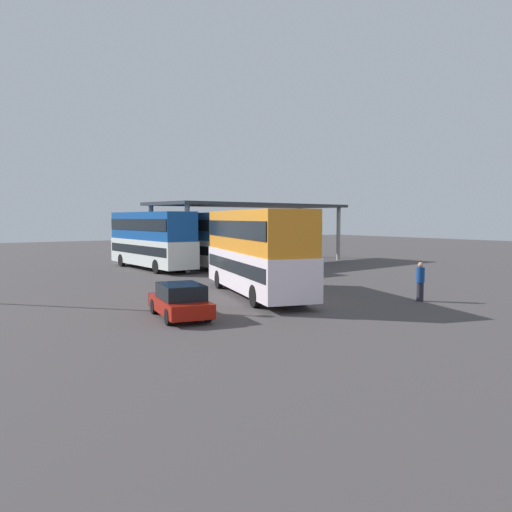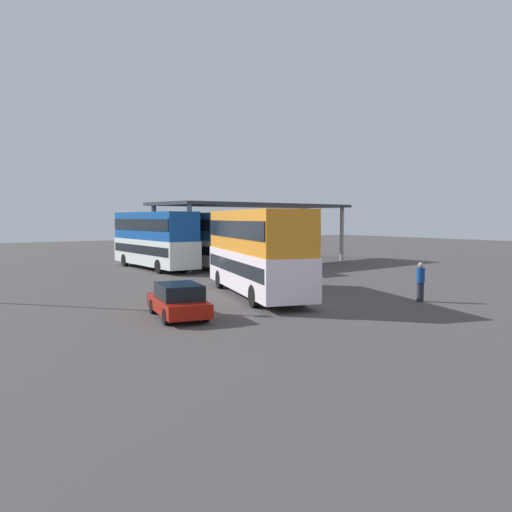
{
  "view_description": "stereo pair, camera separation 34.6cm",
  "coord_description": "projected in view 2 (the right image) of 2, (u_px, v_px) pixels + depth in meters",
  "views": [
    {
      "loc": [
        -15.17,
        -18.32,
        3.89
      ],
      "look_at": [
        -0.39,
        2.73,
        2.0
      ],
      "focal_mm": 36.29,
      "sensor_mm": 36.0,
      "label": 1
    },
    {
      "loc": [
        -14.88,
        -18.52,
        3.89
      ],
      "look_at": [
        -0.39,
        2.73,
        2.0
      ],
      "focal_mm": 36.29,
      "sensor_mm": 36.0,
      "label": 2
    }
  ],
  "objects": [
    {
      "name": "double_decker_mid_row",
      "position": [
        205.0,
        238.0,
        39.83
      ],
      "size": [
        2.93,
        10.31,
        4.29
      ],
      "rotation": [
        0.0,
        0.0,
        1.62
      ],
      "color": "white",
      "rests_on": "ground_plane"
    },
    {
      "name": "double_decker_main",
      "position": [
        256.0,
        249.0,
        25.78
      ],
      "size": [
        5.37,
        10.7,
        4.27
      ],
      "rotation": [
        0.0,
        0.0,
        1.28
      ],
      "color": "white",
      "rests_on": "ground_plane"
    },
    {
      "name": "pedestrian_waiting",
      "position": [
        420.0,
        282.0,
        24.07
      ],
      "size": [
        0.38,
        0.38,
        1.83
      ],
      "rotation": [
        0.0,
        0.0,
        3.83
      ],
      "color": "#262633",
      "rests_on": "ground_plane"
    },
    {
      "name": "parked_hatchback",
      "position": [
        178.0,
        301.0,
        20.17
      ],
      "size": [
        2.41,
        4.18,
        1.35
      ],
      "rotation": [
        0.0,
        0.0,
        1.37
      ],
      "color": "#A8160B",
      "rests_on": "ground_plane"
    },
    {
      "name": "depot_canopy",
      "position": [
        256.0,
        208.0,
        43.83
      ],
      "size": [
        18.48,
        8.18,
        5.1
      ],
      "rotation": [
        0.0,
        0.0,
        0.11
      ],
      "color": "#33353A",
      "rests_on": "ground_plane"
    },
    {
      "name": "double_decker_near_canopy",
      "position": [
        154.0,
        238.0,
        39.46
      ],
      "size": [
        2.48,
        10.78,
        4.34
      ],
      "rotation": [
        0.0,
        0.0,
        1.58
      ],
      "color": "silver",
      "rests_on": "ground_plane"
    },
    {
      "name": "ground_plane",
      "position": [
        296.0,
        302.0,
        23.91
      ],
      "size": [
        140.0,
        140.0,
        0.0
      ],
      "primitive_type": "plane",
      "color": "#474242"
    }
  ]
}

